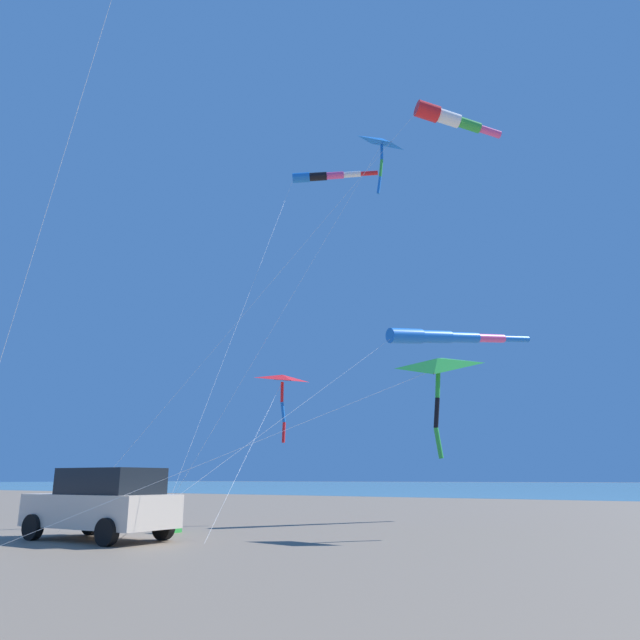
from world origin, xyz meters
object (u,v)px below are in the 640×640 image
at_px(parked_car, 103,503).
at_px(kite_delta_rainbow_low_near, 283,380).
at_px(kite_windsock_long_streamer_left, 446,118).
at_px(kite_delta_black_fish_shape, 437,366).
at_px(kite_windsock_yellow_midlevel, 444,337).
at_px(cooler_box, 170,525).
at_px(kite_delta_striped_overhead, 382,143).
at_px(kite_windsock_orange_high_right, 323,177).

height_order(parked_car, kite_delta_rainbow_low_near, kite_delta_rainbow_low_near).
relative_size(kite_windsock_long_streamer_left, kite_delta_black_fish_shape, 1.84).
relative_size(kite_delta_rainbow_low_near, kite_windsock_yellow_midlevel, 0.44).
xyz_separation_m(cooler_box, kite_delta_rainbow_low_near, (4.68, -0.63, 4.98)).
height_order(parked_car, kite_delta_striped_overhead, kite_delta_striped_overhead).
bearing_deg(cooler_box, kite_delta_rainbow_low_near, -7.72).
bearing_deg(cooler_box, kite_windsock_long_streamer_left, -35.62).
bearing_deg(kite_windsock_orange_high_right, kite_delta_striped_overhead, -85.73).
xyz_separation_m(kite_delta_rainbow_low_near, kite_windsock_long_streamer_left, (4.02, -5.59, 11.46)).
bearing_deg(kite_windsock_long_streamer_left, cooler_box, 144.38).
distance_m(kite_windsock_long_streamer_left, kite_windsock_yellow_midlevel, 9.51).
xyz_separation_m(kite_delta_rainbow_low_near, kite_windsock_orange_high_right, (3.97, 0.74, 10.49)).
height_order(cooler_box, kite_windsock_orange_high_right, kite_windsock_orange_high_right).
bearing_deg(kite_delta_striped_overhead, kite_windsock_orange_high_right, 94.27).
xyz_separation_m(parked_car, kite_delta_striped_overhead, (11.55, -2.78, 15.64)).
bearing_deg(kite_windsock_orange_high_right, cooler_box, -179.31).
bearing_deg(kite_delta_black_fish_shape, kite_delta_striped_overhead, 37.75).
bearing_deg(kite_delta_rainbow_low_near, kite_windsock_yellow_midlevel, -43.04).
height_order(cooler_box, kite_delta_rainbow_low_near, kite_delta_rainbow_low_near).
bearing_deg(cooler_box, kite_delta_striped_overhead, -18.67).
height_order(parked_car, kite_delta_black_fish_shape, kite_delta_black_fish_shape).
bearing_deg(kite_windsock_orange_high_right, kite_windsock_yellow_midlevel, -79.95).
bearing_deg(kite_windsock_orange_high_right, kite_delta_black_fish_shape, -126.54).
xyz_separation_m(kite_delta_rainbow_low_near, kite_windsock_yellow_midlevel, (4.92, -4.59, 2.04)).
relative_size(kite_delta_striped_overhead, kite_windsock_yellow_midlevel, 1.01).
distance_m(kite_delta_striped_overhead, kite_delta_black_fish_shape, 14.01).
height_order(kite_delta_rainbow_low_near, kite_delta_striped_overhead, kite_delta_striped_overhead).
distance_m(kite_windsock_long_streamer_left, kite_delta_striped_overhead, 3.23).
xyz_separation_m(parked_car, kite_delta_rainbow_low_near, (7.35, -0.42, 4.24)).
xyz_separation_m(kite_delta_black_fish_shape, kite_windsock_orange_high_right, (5.71, 7.71, 10.91)).
distance_m(kite_windsock_long_streamer_left, kite_delta_black_fish_shape, 13.27).
xyz_separation_m(kite_windsock_long_streamer_left, kite_windsock_yellow_midlevel, (0.90, 1.00, -9.41)).
distance_m(kite_delta_striped_overhead, kite_windsock_orange_high_right, 3.24).
bearing_deg(kite_delta_rainbow_low_near, kite_delta_striped_overhead, -29.38).
bearing_deg(parked_car, cooler_box, 4.60).
height_order(kite_delta_black_fish_shape, kite_windsock_orange_high_right, kite_windsock_orange_high_right).
height_order(parked_car, kite_windsock_long_streamer_left, kite_windsock_long_streamer_left).
xyz_separation_m(kite_delta_striped_overhead, kite_windsock_orange_high_right, (-0.23, 3.10, -0.91)).
bearing_deg(kite_windsock_yellow_midlevel, kite_delta_striped_overhead, 107.76).
xyz_separation_m(kite_windsock_long_streamer_left, kite_windsock_orange_high_right, (-0.05, 6.33, -0.97)).
distance_m(cooler_box, kite_delta_black_fish_shape, 9.34).
relative_size(kite_windsock_long_streamer_left, kite_windsock_orange_high_right, 1.09).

